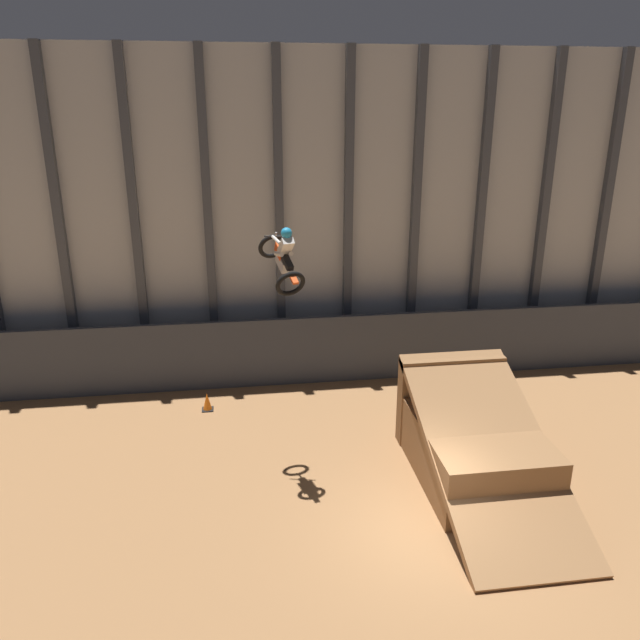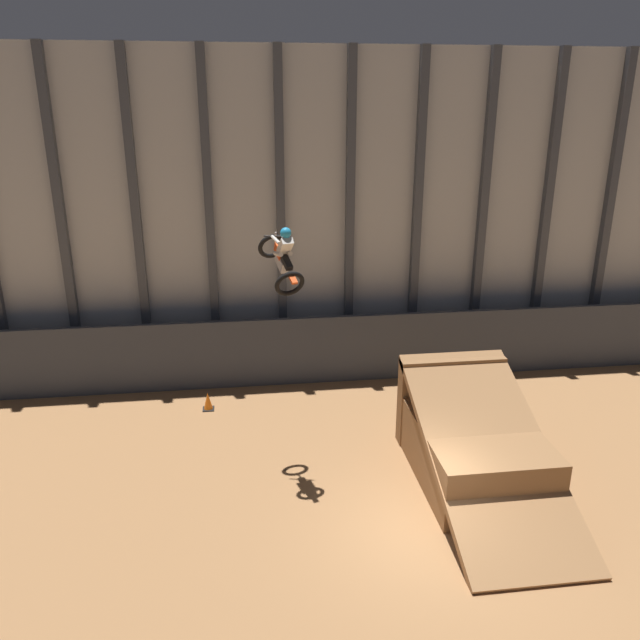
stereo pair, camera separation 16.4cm
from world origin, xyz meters
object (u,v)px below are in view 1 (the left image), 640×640
(dirt_ramp, at_px, (472,442))
(rider_bike_solo, at_px, (283,258))
(traffic_cone_near_ramp, at_px, (207,402))
(hay_bale_trackside, at_px, (434,409))

(dirt_ramp, bearing_deg, rider_bike_solo, 167.70)
(rider_bike_solo, height_order, traffic_cone_near_ramp, rider_bike_solo)
(dirt_ramp, xyz_separation_m, traffic_cone_near_ramp, (-6.92, 4.53, -0.62))
(dirt_ramp, distance_m, rider_bike_solo, 6.81)
(rider_bike_solo, relative_size, hay_bale_trackside, 1.79)
(rider_bike_solo, xyz_separation_m, hay_bale_trackside, (4.73, 1.99, -5.41))
(rider_bike_solo, xyz_separation_m, traffic_cone_near_ramp, (-2.19, 3.49, -5.41))
(traffic_cone_near_ramp, xyz_separation_m, hay_bale_trackside, (6.92, -1.50, -0.00))
(dirt_ramp, bearing_deg, traffic_cone_near_ramp, 146.83)
(traffic_cone_near_ramp, bearing_deg, dirt_ramp, -33.17)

